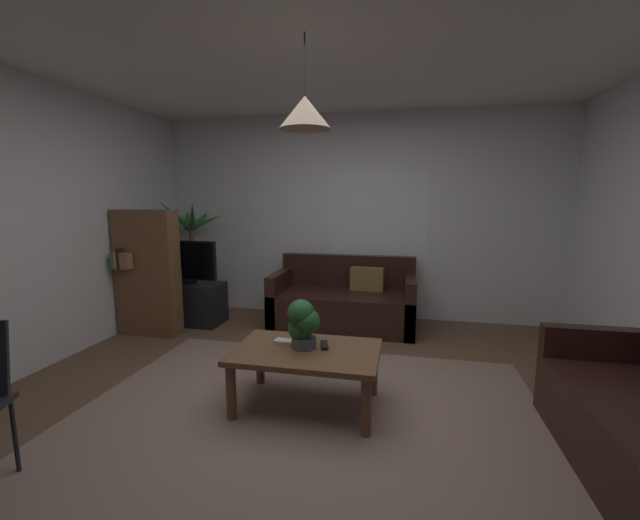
% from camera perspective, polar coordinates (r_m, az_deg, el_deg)
% --- Properties ---
extents(floor, '(5.05, 4.81, 0.02)m').
position_cam_1_polar(floor, '(3.11, -1.24, -20.56)').
color(floor, brown).
rests_on(floor, ground).
extents(rug, '(3.28, 2.65, 0.01)m').
position_cam_1_polar(rug, '(2.93, -2.22, -22.18)').
color(rug, gray).
rests_on(rug, ground).
extents(wall_back, '(5.17, 0.06, 2.57)m').
position_cam_1_polar(wall_back, '(5.12, 5.07, 6.16)').
color(wall_back, silver).
rests_on(wall_back, ground).
extents(wall_left, '(0.06, 4.81, 2.57)m').
position_cam_1_polar(wall_left, '(4.14, -38.28, 3.75)').
color(wall_left, silver).
rests_on(wall_left, ground).
extents(ceiling, '(5.05, 4.81, 0.02)m').
position_cam_1_polar(ceiling, '(2.92, -1.44, 30.28)').
color(ceiling, white).
extents(window_pane, '(1.22, 0.01, 1.07)m').
position_cam_1_polar(window_pane, '(5.06, 8.25, 6.42)').
color(window_pane, white).
extents(couch_under_window, '(1.67, 0.83, 0.82)m').
position_cam_1_polar(couch_under_window, '(4.78, 3.46, -6.28)').
color(couch_under_window, black).
rests_on(couch_under_window, ground).
extents(coffee_table, '(1.05, 0.68, 0.44)m').
position_cam_1_polar(coffee_table, '(2.96, -1.98, -13.91)').
color(coffee_table, brown).
rests_on(coffee_table, ground).
extents(book_on_table_0, '(0.15, 0.09, 0.03)m').
position_cam_1_polar(book_on_table_0, '(3.06, -5.15, -11.59)').
color(book_on_table_0, beige).
rests_on(book_on_table_0, coffee_table).
extents(remote_on_table_0, '(0.09, 0.17, 0.02)m').
position_cam_1_polar(remote_on_table_0, '(2.98, 0.62, -12.12)').
color(remote_on_table_0, black).
rests_on(remote_on_table_0, coffee_table).
extents(potted_plant_on_table, '(0.24, 0.21, 0.36)m').
position_cam_1_polar(potted_plant_on_table, '(2.90, -2.47, -9.01)').
color(potted_plant_on_table, '#4C4C51').
rests_on(potted_plant_on_table, coffee_table).
extents(tv_stand, '(0.90, 0.44, 0.50)m').
position_cam_1_polar(tv_stand, '(5.18, -18.62, -5.84)').
color(tv_stand, black).
rests_on(tv_stand, ground).
extents(tv, '(0.84, 0.16, 0.52)m').
position_cam_1_polar(tv, '(5.06, -19.03, -0.21)').
color(tv, black).
rests_on(tv, tv_stand).
extents(potted_palm_corner, '(0.92, 0.81, 1.54)m').
position_cam_1_polar(potted_palm_corner, '(5.63, -17.88, 0.05)').
color(potted_palm_corner, '#B77051').
rests_on(potted_palm_corner, ground).
extents(bookshelf_corner, '(0.70, 0.31, 1.40)m').
position_cam_1_polar(bookshelf_corner, '(4.81, -23.62, -1.69)').
color(bookshelf_corner, brown).
rests_on(bookshelf_corner, ground).
extents(pendant_lamp, '(0.35, 0.35, 0.60)m').
position_cam_1_polar(pendant_lamp, '(2.79, -2.18, 20.45)').
color(pendant_lamp, black).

